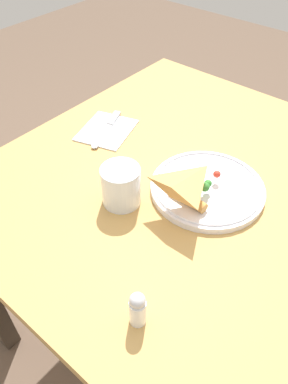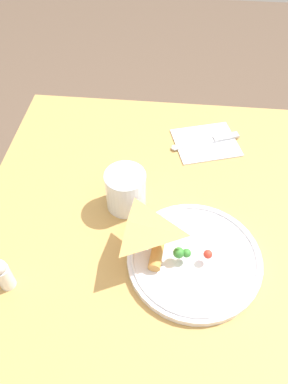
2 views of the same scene
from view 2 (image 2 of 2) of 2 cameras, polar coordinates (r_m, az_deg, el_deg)
name	(u,v)px [view 2 (image 2 of 2)]	position (r m, az deg, el deg)	size (l,w,h in m)	color
ground_plane	(177,344)	(1.48, 5.08, -22.10)	(6.00, 6.00, 0.00)	brown
dining_table	(195,255)	(0.91, 7.78, -9.45)	(0.99, 0.89, 0.73)	tan
plate_pizza	(192,257)	(0.76, 7.36, -9.83)	(0.27, 0.27, 0.05)	white
milk_glass	(126,191)	(0.82, -2.80, 0.19)	(0.09, 0.09, 0.10)	white
napkin_folded	(206,143)	(1.01, 9.39, 7.44)	(0.19, 0.18, 0.00)	silver
butter_knife	(209,141)	(1.01, 9.90, 7.73)	(0.18, 0.09, 0.01)	#B2B2B7
salt_shaker	(3,274)	(0.75, -20.70, -11.63)	(0.03, 0.03, 0.08)	white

